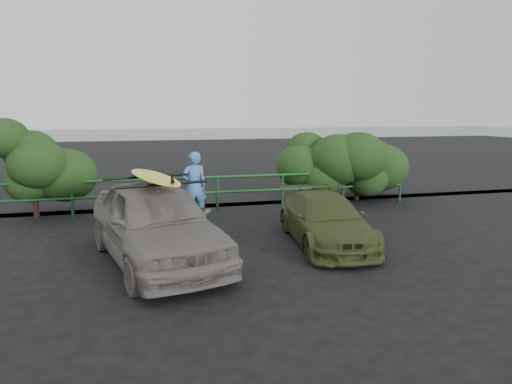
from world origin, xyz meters
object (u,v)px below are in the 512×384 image
Objects in this scene: olive_vehicle at (325,220)px; surfboard at (154,177)px; guardrail at (183,195)px; man at (194,186)px; sedan at (156,222)px.

olive_vehicle is 3.84m from surfboard.
guardrail is 4.81m from olive_vehicle.
olive_vehicle is at bearing -8.97° from surfboard.
guardrail is 7.61× the size of man.
olive_vehicle is (3.65, 0.34, -0.25)m from sedan.
guardrail is 4.53m from surfboard.
olive_vehicle is 3.93m from man.
man is at bearing 57.00° from surfboard.
guardrail is 3.77× the size of olive_vehicle.
sedan is 1.24× the size of olive_vehicle.
olive_vehicle is 2.02× the size of man.
man is (-2.52, 2.99, 0.38)m from olive_vehicle.
guardrail is at bearing 63.81° from surfboard.
surfboard reaches higher than olive_vehicle.
man reaches higher than sedan.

